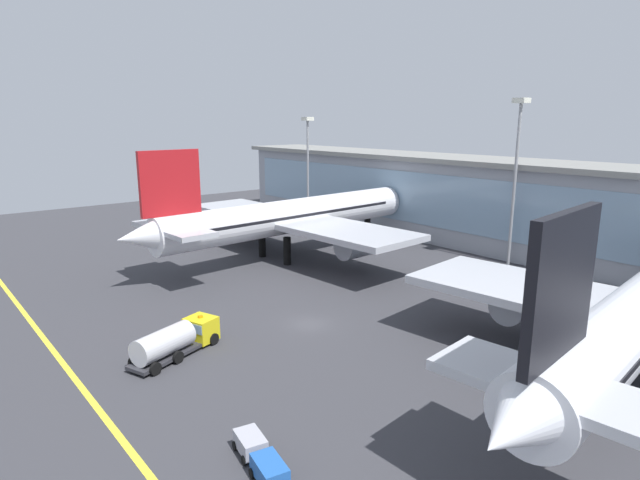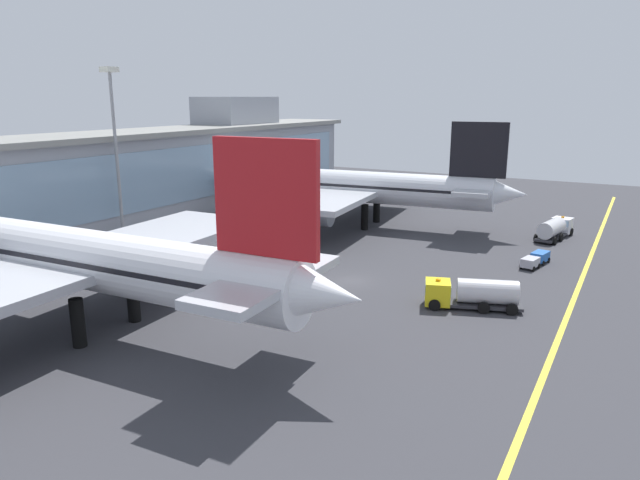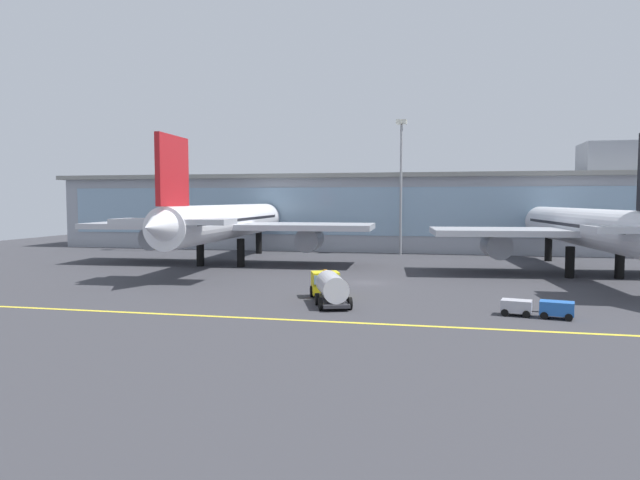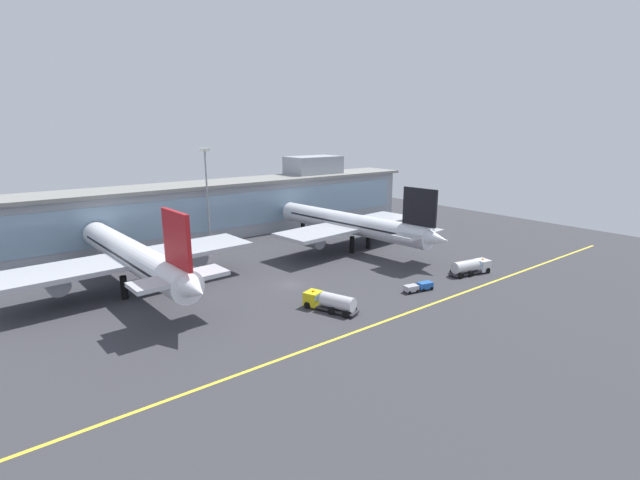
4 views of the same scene
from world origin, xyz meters
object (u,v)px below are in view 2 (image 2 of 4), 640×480
service_truck_far (555,228)px  apron_light_mast_centre (114,129)px  airliner_near_left (76,259)px  baggage_tug_near (536,259)px  airliner_near_right (353,187)px  fuel_tanker_truck (469,293)px

service_truck_far → apron_light_mast_centre: apron_light_mast_centre is taller
airliner_near_left → apron_light_mast_centre: apron_light_mast_centre is taller
airliner_near_left → baggage_tug_near: airliner_near_left is taller
airliner_near_right → airliner_near_left: bearing=81.8°
airliner_near_left → baggage_tug_near: 50.47m
airliner_near_left → fuel_tanker_truck: (21.22, -28.20, -4.67)m
airliner_near_right → fuel_tanker_truck: airliner_near_right is taller
airliner_near_left → apron_light_mast_centre: (23.91, 21.37, 9.17)m
airliner_near_right → fuel_tanker_truck: size_ratio=5.56×
airliner_near_left → airliner_near_right: 49.28m
airliner_near_right → baggage_tug_near: 31.44m
airliner_near_left → fuel_tanker_truck: airliner_near_left is taller
baggage_tug_near → apron_light_mast_centre: size_ratio=0.25×
service_truck_far → apron_light_mast_centre: (-31.09, 52.63, 13.84)m
airliner_near_left → baggage_tug_near: bearing=-131.5°
service_truck_far → apron_light_mast_centre: bearing=131.1°
fuel_tanker_truck → apron_light_mast_centre: (2.69, 49.57, 13.84)m
airliner_near_right → baggage_tug_near: airliner_near_right is taller
fuel_tanker_truck → service_truck_far: bearing=-114.6°
apron_light_mast_centre → fuel_tanker_truck: bearing=-93.1°
fuel_tanker_truck → service_truck_far: same height
airliner_near_left → service_truck_far: bearing=-122.5°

